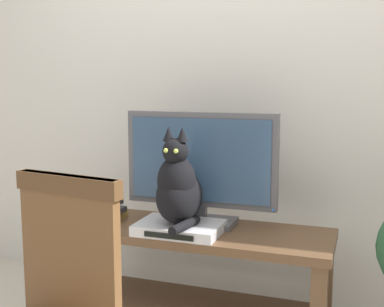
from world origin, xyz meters
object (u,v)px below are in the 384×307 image
media_box (179,228)px  book_stack (104,209)px  tv_stand (195,260)px  tv (201,165)px  cat (178,188)px

media_box → book_stack: (-0.48, 0.11, 0.03)m
tv_stand → book_stack: size_ratio=5.72×
tv → book_stack: 0.59m
tv → cat: bearing=-103.8°
tv_stand → book_stack: (-0.53, 0.01, 0.22)m
media_box → cat: (0.00, -0.02, 0.20)m
book_stack → media_box: bearing=-12.8°
tv_stand → cat: (-0.05, -0.11, 0.39)m
tv_stand → tv: (0.00, 0.08, 0.48)m
media_box → tv: bearing=74.7°
tv_stand → media_box: size_ratio=3.34×
tv_stand → cat: bearing=-113.1°
tv → cat: tv is taller
book_stack → tv_stand: bearing=-1.3°
tv_stand → media_box: 0.22m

